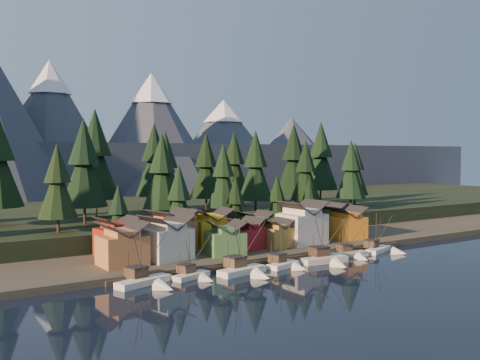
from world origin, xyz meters
TOP-DOWN VIEW (x-y plane):
  - ground at (0.00, 0.00)m, footprint 500.00×500.00m
  - shore_strip at (0.00, 40.00)m, footprint 400.00×50.00m
  - hillside at (0.00, 90.00)m, footprint 420.00×100.00m
  - dock at (0.00, 16.50)m, footprint 80.00×4.00m
  - mountain_ridge at (-4.20, 213.59)m, footprint 560.00×190.00m
  - boat_0 at (-33.09, 11.07)m, footprint 12.10×12.62m
  - boat_1 at (-23.13, 11.14)m, footprint 8.86×9.31m
  - boat_2 at (-12.64, 8.54)m, footprint 11.59×12.27m
  - boat_3 at (-1.66, 9.19)m, footprint 8.93×9.50m
  - boat_4 at (8.98, 7.79)m, footprint 11.67×12.50m
  - boat_5 at (19.01, 10.25)m, footprint 10.22×10.93m
  - boat_6 at (29.98, 10.50)m, footprint 10.69×11.05m
  - house_front_0 at (-32.94, 24.63)m, footprint 9.28×8.79m
  - house_front_1 at (-22.67, 25.18)m, footprint 10.99×10.68m
  - house_front_2 at (-8.80, 22.90)m, footprint 9.41×9.45m
  - house_front_3 at (-1.00, 26.24)m, footprint 8.82×8.55m
  - house_front_4 at (7.09, 24.71)m, footprint 7.34×7.84m
  - house_front_5 at (15.67, 24.86)m, footprint 10.81×9.89m
  - house_front_6 at (31.28, 24.64)m, footprint 9.70×9.27m
  - house_back_0 at (-30.49, 34.69)m, footprint 9.08×8.79m
  - house_back_1 at (-17.53, 32.68)m, footprint 10.52×10.61m
  - house_back_2 at (-5.46, 34.96)m, footprint 9.66×9.00m
  - house_back_3 at (7.05, 33.70)m, footprint 8.54×7.75m
  - house_back_4 at (20.43, 31.61)m, footprint 10.43×10.15m
  - house_back_5 at (30.85, 32.36)m, footprint 8.68×8.78m
  - tree_hill_2 at (-40.00, 48.00)m, footprint 9.17×9.17m
  - tree_hill_3 at (-30.00, 60.00)m, footprint 12.18×12.18m
  - tree_hill_4 at (-22.00, 75.00)m, footprint 13.83×13.83m
  - tree_hill_5 at (-12.00, 50.00)m, footprint 10.49×10.49m
  - tree_hill_6 at (-4.00, 65.00)m, footprint 11.08×11.08m
  - tree_hill_7 at (6.00, 48.00)m, footprint 9.42×9.42m
  - tree_hill_8 at (14.00, 72.00)m, footprint 11.06×11.06m
  - tree_hill_9 at (22.00, 55.00)m, footprint 11.20×11.20m
  - tree_hill_10 at (30.00, 80.00)m, footprint 11.51×11.51m
  - tree_hill_11 at (38.00, 50.00)m, footprint 9.95×9.95m
  - tree_hill_12 at (46.00, 66.00)m, footprint 12.67×12.67m
  - tree_hill_13 at (56.00, 48.00)m, footprint 10.11×10.11m
  - tree_hill_14 at (64.00, 72.00)m, footprint 13.31×13.31m
  - tree_hill_15 at (0.00, 82.00)m, footprint 12.48×12.48m
  - tree_hill_17 at (68.00, 58.00)m, footprint 9.86×9.86m
  - tree_shore_0 at (-28.00, 40.00)m, footprint 6.93×6.93m
  - tree_shore_1 at (-12.00, 40.00)m, footprint 8.88×8.88m
  - tree_shore_2 at (5.00, 40.00)m, footprint 7.49×7.49m
  - tree_shore_3 at (19.00, 40.00)m, footprint 7.47×7.47m
  - tree_shore_4 at (31.00, 40.00)m, footprint 6.85×6.85m

SIDE VIEW (x-z plane):
  - ground at x=0.00m, z-range 0.00..0.00m
  - dock at x=0.00m, z-range 0.00..1.00m
  - shore_strip at x=0.00m, z-range 0.00..1.50m
  - boat_5 at x=19.01m, z-range -3.32..7.03m
  - boat_1 at x=-23.13m, z-range -3.10..6.97m
  - boat_6 at x=29.98m, z-range -3.49..7.46m
  - boat_0 at x=-33.09m, z-range -3.90..8.25m
  - boat_3 at x=-1.66m, z-range -3.28..7.66m
  - boat_4 at x=8.98m, z-range -3.99..8.70m
  - boat_2 at x=-12.64m, z-range -3.99..8.81m
  - hillside at x=0.00m, z-range 0.00..6.00m
  - house_front_4 at x=7.09m, z-range 1.68..8.67m
  - house_front_3 at x=-1.00m, z-range 1.69..9.34m
  - house_front_2 at x=-8.80m, z-range 1.70..9.47m
  - house_back_3 at x=7.05m, z-range 1.70..9.75m
  - house_front_6 at x=31.28m, z-range 1.72..10.50m
  - house_back_0 at x=-30.49m, z-range 1.73..10.72m
  - house_front_0 at x=-32.94m, z-range 1.73..10.81m
  - house_back_5 at x=30.85m, z-range 1.73..10.87m
  - house_back_2 at x=-5.46m, z-range 1.74..11.23m
  - house_back_4 at x=20.43m, z-range 1.74..11.48m
  - house_front_1 at x=-22.67m, z-range 1.75..11.62m
  - house_back_1 at x=-17.53m, z-range 1.75..11.77m
  - house_front_5 at x=15.67m, z-range 1.78..12.83m
  - tree_shore_4 at x=31.00m, z-range 2.23..18.20m
  - tree_shore_0 at x=-28.00m, z-range 2.24..18.38m
  - tree_shore_3 at x=19.00m, z-range 2.30..19.72m
  - tree_shore_2 at x=5.00m, z-range 2.31..19.74m
  - tree_shore_1 at x=-12.00m, z-range 2.46..23.14m
  - tree_hill_2 at x=-40.00m, z-range 6.99..28.36m
  - tree_hill_7 at x=6.00m, z-range 7.02..28.96m
  - tree_hill_17 at x=68.00m, z-range 7.07..30.03m
  - tree_hill_11 at x=38.00m, z-range 7.08..30.25m
  - tree_hill_13 at x=56.00m, z-range 7.10..30.64m
  - tree_hill_5 at x=-12.00m, z-range 7.14..31.57m
  - tree_hill_8 at x=14.00m, z-range 7.20..32.96m
  - tree_hill_6 at x=-4.00m, z-range 7.20..33.00m
  - tree_hill_9 at x=22.00m, z-range 7.22..33.32m
  - tree_hill_10 at x=30.00m, z-range 7.25..34.06m
  - tree_hill_3 at x=-30.00m, z-range 7.33..35.71m
  - tree_hill_15 at x=0.00m, z-range 7.36..36.42m
  - tree_hill_12 at x=46.00m, z-range 7.38..36.89m
  - tree_hill_14 at x=64.00m, z-range 7.45..38.45m
  - tree_hill_4 at x=-22.00m, z-range 7.51..39.72m
  - mountain_ridge at x=-4.20m, z-range -18.94..71.06m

